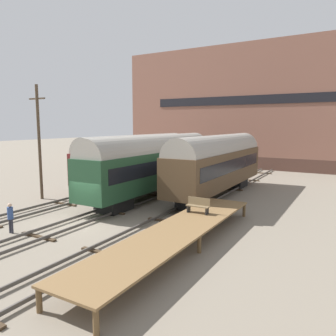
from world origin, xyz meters
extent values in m
plane|color=slate|center=(0.00, 0.00, 0.00)|extent=(200.00, 200.00, 0.00)
cube|color=#4C4742|center=(-5.33, 0.00, 0.18)|extent=(0.08, 60.00, 0.16)
cube|color=#4C4742|center=(-3.90, 0.00, 0.18)|extent=(0.08, 60.00, 0.16)
cube|color=#3D2D1E|center=(-4.61, 3.00, 0.05)|extent=(2.60, 0.24, 0.10)
cube|color=#3D2D1E|center=(-4.61, 9.00, 0.05)|extent=(2.60, 0.24, 0.10)
cube|color=#3D2D1E|center=(-4.61, 15.00, 0.05)|extent=(2.60, 0.24, 0.10)
cube|color=#3D2D1E|center=(-4.61, 21.00, 0.05)|extent=(2.60, 0.24, 0.10)
cube|color=#3D2D1E|center=(-4.61, 27.00, 0.05)|extent=(2.60, 0.24, 0.10)
cube|color=#4C4742|center=(-0.72, 0.00, 0.18)|extent=(0.08, 60.00, 0.16)
cube|color=#4C4742|center=(0.72, 0.00, 0.18)|extent=(0.08, 60.00, 0.16)
cube|color=#3D2D1E|center=(0.00, -3.00, 0.05)|extent=(2.60, 0.24, 0.10)
cube|color=#3D2D1E|center=(0.00, 3.00, 0.05)|extent=(2.60, 0.24, 0.10)
cube|color=#3D2D1E|center=(0.00, 9.00, 0.05)|extent=(2.60, 0.24, 0.10)
cube|color=#3D2D1E|center=(0.00, 15.00, 0.05)|extent=(2.60, 0.24, 0.10)
cube|color=#3D2D1E|center=(0.00, 21.00, 0.05)|extent=(2.60, 0.24, 0.10)
cube|color=#3D2D1E|center=(0.00, 27.00, 0.05)|extent=(2.60, 0.24, 0.10)
cube|color=#4C4742|center=(3.90, 0.00, 0.18)|extent=(0.08, 60.00, 0.16)
cube|color=#4C4742|center=(5.33, 0.00, 0.18)|extent=(0.08, 60.00, 0.16)
cube|color=#3D2D1E|center=(4.61, -3.00, 0.05)|extent=(2.60, 0.24, 0.10)
cube|color=#3D2D1E|center=(4.61, 3.00, 0.05)|extent=(2.60, 0.24, 0.10)
cube|color=#3D2D1E|center=(4.61, 9.00, 0.05)|extent=(2.60, 0.24, 0.10)
cube|color=#3D2D1E|center=(4.61, 15.00, 0.05)|extent=(2.60, 0.24, 0.10)
cube|color=#3D2D1E|center=(4.61, 21.00, 0.05)|extent=(2.60, 0.24, 0.10)
cube|color=#3D2D1E|center=(4.61, 27.00, 0.05)|extent=(2.60, 0.24, 0.10)
cube|color=black|center=(0.00, 14.36, 0.50)|extent=(1.80, 2.40, 1.00)
cube|color=black|center=(0.00, 3.53, 0.50)|extent=(1.80, 2.40, 1.00)
cube|color=#1E4228|center=(0.00, 8.95, 2.47)|extent=(2.83, 16.66, 2.94)
cube|color=black|center=(0.00, 8.95, 2.82)|extent=(2.87, 15.33, 1.06)
cylinder|color=gray|center=(0.00, 8.95, 3.94)|extent=(2.69, 16.33, 2.69)
cube|color=black|center=(4.61, 16.83, 0.50)|extent=(1.80, 2.40, 1.00)
cube|color=black|center=(4.61, 6.96, 0.50)|extent=(1.80, 2.40, 1.00)
cube|color=#4C3823|center=(4.61, 11.90, 2.45)|extent=(2.93, 15.18, 2.89)
cube|color=black|center=(4.61, 11.90, 2.79)|extent=(2.97, 13.97, 1.04)
cylinder|color=gray|center=(4.61, 11.90, 3.89)|extent=(2.78, 14.88, 2.78)
cube|color=black|center=(-4.61, 18.36, 0.50)|extent=(1.80, 2.40, 1.00)
cube|color=black|center=(-4.61, 7.75, 0.50)|extent=(1.80, 2.40, 1.00)
cube|color=#5B1919|center=(-4.61, 13.06, 2.37)|extent=(2.91, 16.32, 2.74)
cube|color=black|center=(-4.61, 13.06, 2.70)|extent=(2.95, 15.01, 0.99)
cylinder|color=gray|center=(-4.61, 13.06, 3.74)|extent=(2.76, 15.99, 2.76)
cube|color=brown|center=(7.32, -0.56, 0.91)|extent=(2.78, 14.81, 0.10)
cylinder|color=brown|center=(6.08, -7.81, 0.43)|extent=(0.20, 0.20, 0.86)
cylinder|color=brown|center=(8.56, -7.81, 0.43)|extent=(0.20, 0.20, 0.86)
cylinder|color=brown|center=(6.08, 6.69, 0.43)|extent=(0.20, 0.20, 0.86)
cylinder|color=brown|center=(8.56, 6.69, 0.43)|extent=(0.20, 0.20, 0.86)
cylinder|color=brown|center=(6.08, -0.56, 0.43)|extent=(0.20, 0.20, 0.86)
cylinder|color=brown|center=(8.56, -0.56, 0.43)|extent=(0.20, 0.20, 0.86)
cube|color=brown|center=(6.96, 2.71, 1.39)|extent=(1.40, 0.40, 0.06)
cube|color=brown|center=(6.96, 2.88, 1.65)|extent=(1.40, 0.06, 0.45)
cube|color=black|center=(6.36, 2.71, 1.16)|extent=(0.06, 0.40, 0.40)
cube|color=black|center=(7.55, 2.71, 1.16)|extent=(0.06, 0.40, 0.40)
cylinder|color=#282833|center=(-2.04, -3.28, 0.42)|extent=(0.12, 0.12, 0.83)
cylinder|color=#282833|center=(-1.84, -3.28, 0.42)|extent=(0.12, 0.12, 0.83)
cylinder|color=navy|center=(-1.94, -3.28, 1.18)|extent=(0.32, 0.32, 0.69)
sphere|color=tan|center=(-1.94, -3.28, 1.64)|extent=(0.23, 0.23, 0.23)
cylinder|color=#473828|center=(-7.66, 3.50, 4.67)|extent=(0.24, 0.24, 9.34)
cube|color=#473828|center=(-7.66, 3.50, 8.22)|extent=(1.80, 0.12, 0.12)
cube|color=#4F342A|center=(0.29, 35.96, 0.86)|extent=(35.97, 11.28, 1.72)
cube|color=brown|center=(0.29, 35.96, 9.46)|extent=(35.97, 11.28, 15.49)
cube|color=black|center=(0.29, 30.27, 9.46)|extent=(25.18, 0.10, 1.20)
camera|label=1|loc=(14.80, -14.45, 6.17)|focal=35.00mm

